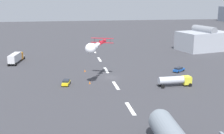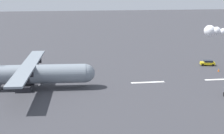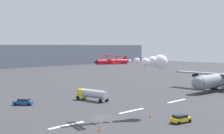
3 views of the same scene
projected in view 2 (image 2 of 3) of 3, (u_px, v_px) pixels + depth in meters
runway_stripe_3 at (221, 79)px, 79.35m from camera, size 8.00×0.90×0.01m
runway_stripe_4 at (148, 82)px, 76.97m from camera, size 8.00×0.90×0.01m
cargo_transport_plane at (34, 73)px, 71.54m from camera, size 26.89×31.57×11.37m
stunt_biplane_red at (221, 31)px, 82.58m from camera, size 14.60×9.33×2.92m
followme_car_yellow at (208, 63)px, 92.79m from camera, size 4.31×2.69×1.52m
traffic_cone_far at (219, 70)px, 86.43m from camera, size 0.44×0.44×0.75m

